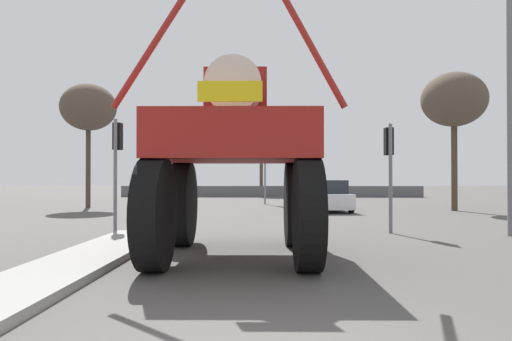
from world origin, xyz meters
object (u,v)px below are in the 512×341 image
at_px(bare_tree_far_center, 261,141).
at_px(traffic_signal_near_left, 117,150).
at_px(bare_tree_left, 88,108).
at_px(traffic_signal_near_right, 389,154).
at_px(traffic_signal_far_left, 265,160).
at_px(sedan_ahead, 326,196).
at_px(bare_tree_right, 454,100).
at_px(oversize_sprayer, 236,156).

bearing_deg(bare_tree_far_center, traffic_signal_near_left, -98.46).
height_order(bare_tree_left, bare_tree_far_center, bare_tree_left).
xyz_separation_m(traffic_signal_near_right, traffic_signal_far_left, (-3.99, 14.25, 0.26)).
distance_m(sedan_ahead, bare_tree_right, 7.95).
bearing_deg(traffic_signal_near_left, bare_tree_left, 115.70).
bearing_deg(oversize_sprayer, bare_tree_left, 29.83).
xyz_separation_m(oversize_sprayer, bare_tree_far_center, (-0.14, 30.54, 2.57)).
distance_m(traffic_signal_far_left, bare_tree_left, 10.55).
xyz_separation_m(traffic_signal_near_left, traffic_signal_far_left, (4.39, 14.25, 0.13)).
height_order(oversize_sprayer, traffic_signal_near_left, oversize_sprayer).
height_order(traffic_signal_near_left, bare_tree_left, bare_tree_left).
bearing_deg(bare_tree_far_center, traffic_signal_far_left, -87.59).
bearing_deg(traffic_signal_near_right, bare_tree_right, 59.08).
bearing_deg(sedan_ahead, traffic_signal_far_left, 20.86).
distance_m(sedan_ahead, traffic_signal_far_left, 6.64).
height_order(sedan_ahead, traffic_signal_near_left, traffic_signal_near_left).
distance_m(traffic_signal_far_left, bare_tree_far_center, 12.10).
xyz_separation_m(traffic_signal_near_left, traffic_signal_near_right, (8.38, 0.00, -0.14)).
bearing_deg(bare_tree_left, traffic_signal_far_left, 20.20).
height_order(traffic_signal_near_left, bare_tree_right, bare_tree_right).
distance_m(oversize_sprayer, bare_tree_left, 17.99).
height_order(sedan_ahead, traffic_signal_far_left, traffic_signal_far_left).
height_order(traffic_signal_far_left, bare_tree_left, bare_tree_left).
bearing_deg(traffic_signal_far_left, bare_tree_left, -159.80).
bearing_deg(bare_tree_far_center, bare_tree_left, -120.42).
bearing_deg(sedan_ahead, traffic_signal_near_right, 177.90).
bearing_deg(sedan_ahead, oversize_sprayer, 157.17).
bearing_deg(traffic_signal_near_left, traffic_signal_near_right, 0.02).
bearing_deg(bare_tree_far_center, traffic_signal_near_right, -80.26).
distance_m(sedan_ahead, bare_tree_far_center, 18.27).
distance_m(traffic_signal_near_right, bare_tree_far_center, 26.65).
bearing_deg(bare_tree_right, sedan_ahead, -176.54).
height_order(sedan_ahead, bare_tree_far_center, bare_tree_far_center).
relative_size(traffic_signal_near_left, bare_tree_far_center, 0.59).
relative_size(bare_tree_left, bare_tree_right, 0.98).
relative_size(traffic_signal_far_left, bare_tree_left, 0.54).
bearing_deg(bare_tree_right, oversize_sprayer, -126.04).
bearing_deg(oversize_sprayer, sedan_ahead, -16.22).
xyz_separation_m(sedan_ahead, bare_tree_left, (-12.63, 2.03, 4.71)).
bearing_deg(bare_tree_right, bare_tree_far_center, 120.20).
bearing_deg(bare_tree_left, traffic_signal_near_left, -64.30).
relative_size(traffic_signal_near_right, bare_tree_far_center, 0.56).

